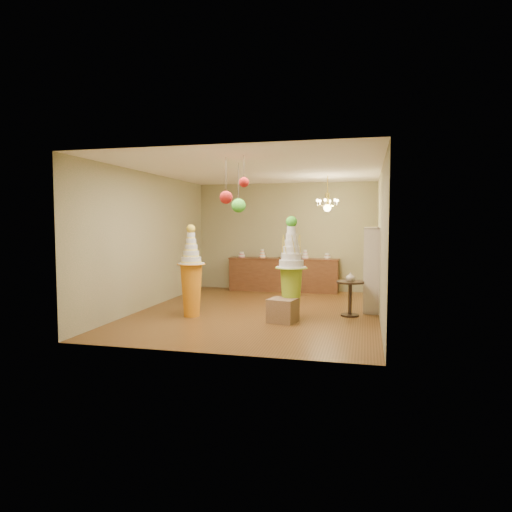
% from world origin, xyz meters
% --- Properties ---
extents(floor, '(6.50, 6.50, 0.00)m').
position_xyz_m(floor, '(0.00, 0.00, 0.00)').
color(floor, brown).
rests_on(floor, ground).
extents(ceiling, '(6.50, 6.50, 0.00)m').
position_xyz_m(ceiling, '(0.00, 0.00, 3.00)').
color(ceiling, white).
rests_on(ceiling, ground).
extents(wall_back, '(5.00, 0.04, 3.00)m').
position_xyz_m(wall_back, '(0.00, 3.25, 1.50)').
color(wall_back, gray).
rests_on(wall_back, ground).
extents(wall_front, '(5.00, 0.04, 3.00)m').
position_xyz_m(wall_front, '(0.00, -3.25, 1.50)').
color(wall_front, gray).
rests_on(wall_front, ground).
extents(wall_left, '(0.04, 6.50, 3.00)m').
position_xyz_m(wall_left, '(-2.50, 0.00, 1.50)').
color(wall_left, gray).
rests_on(wall_left, ground).
extents(wall_right, '(0.04, 6.50, 3.00)m').
position_xyz_m(wall_right, '(2.50, 0.00, 1.50)').
color(wall_right, gray).
rests_on(wall_right, ground).
extents(pedestal_green, '(0.70, 0.70, 2.03)m').
position_xyz_m(pedestal_green, '(0.81, -0.69, 0.80)').
color(pedestal_green, '#91B728').
rests_on(pedestal_green, floor).
extents(pedestal_orange, '(0.60, 0.60, 1.87)m').
position_xyz_m(pedestal_orange, '(-1.21, -0.82, 0.71)').
color(pedestal_orange, orange).
rests_on(pedestal_orange, floor).
extents(burlap_riser, '(0.59, 0.59, 0.45)m').
position_xyz_m(burlap_riser, '(0.69, -0.93, 0.23)').
color(burlap_riser, '#836448').
rests_on(burlap_riser, floor).
extents(sideboard, '(3.04, 0.54, 1.16)m').
position_xyz_m(sideboard, '(0.00, 2.97, 0.48)').
color(sideboard, '#56301B').
rests_on(sideboard, floor).
extents(shelving_unit, '(0.33, 1.20, 1.80)m').
position_xyz_m(shelving_unit, '(2.34, 0.80, 0.90)').
color(shelving_unit, beige).
rests_on(shelving_unit, floor).
extents(round_table, '(0.62, 0.62, 0.72)m').
position_xyz_m(round_table, '(1.92, -0.05, 0.46)').
color(round_table, black).
rests_on(round_table, floor).
extents(vase, '(0.23, 0.23, 0.19)m').
position_xyz_m(vase, '(1.92, -0.05, 0.81)').
color(vase, beige).
rests_on(vase, round_table).
extents(pom_red_left, '(0.22, 0.22, 0.78)m').
position_xyz_m(pom_red_left, '(-0.10, -2.01, 2.33)').
color(pom_red_left, '#3C332B').
rests_on(pom_red_left, ceiling).
extents(pom_green_mid, '(0.26, 0.26, 0.92)m').
position_xyz_m(pom_green_mid, '(-0.08, -1.28, 2.22)').
color(pom_green_mid, '#3C332B').
rests_on(pom_green_mid, ceiling).
extents(pom_red_right, '(0.17, 0.17, 0.52)m').
position_xyz_m(pom_red_right, '(0.25, -2.14, 2.56)').
color(pom_red_right, '#3C332B').
rests_on(pom_red_right, ceiling).
extents(chandelier, '(0.73, 0.73, 0.85)m').
position_xyz_m(chandelier, '(1.32, 1.44, 2.30)').
color(chandelier, '#DDC94E').
rests_on(chandelier, ceiling).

